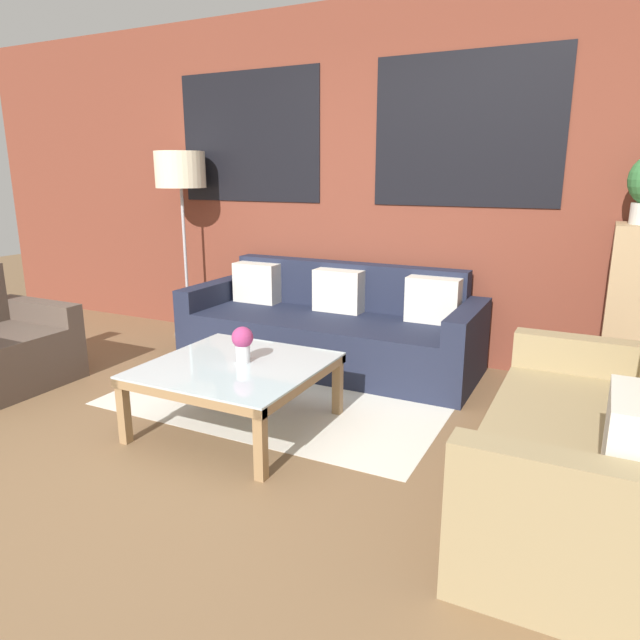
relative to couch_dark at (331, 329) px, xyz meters
The scene contains 9 objects.
ground_plane 1.98m from the couch_dark, 91.94° to the right, with size 16.00×16.00×0.00m, color brown.
wall_back_brick 1.23m from the couch_dark, 97.76° to the left, with size 8.40×0.09×2.80m.
rug 0.80m from the couch_dark, 88.64° to the right, with size 2.23×1.51×0.00m.
couch_dark is the anchor object (origin of this frame).
settee_vintage 2.40m from the couch_dark, 35.96° to the right, with size 0.80×1.66×0.92m.
coffee_table 1.34m from the couch_dark, 89.24° to the right, with size 0.99×0.99×0.40m.
floor_lamp 1.98m from the couch_dark, behind, with size 0.45×0.45×1.68m.
drawer_cabinet 2.17m from the couch_dark, ahead, with size 0.40×0.43×1.18m.
flower_vase 1.32m from the couch_dark, 88.23° to the right, with size 0.13×0.13×0.22m.
Camera 1 is at (1.96, -2.02, 1.50)m, focal length 32.00 mm.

